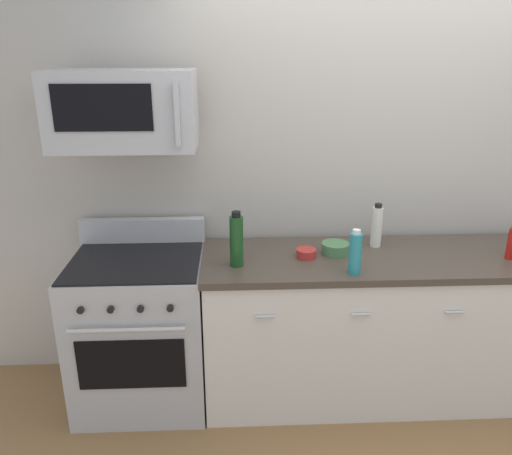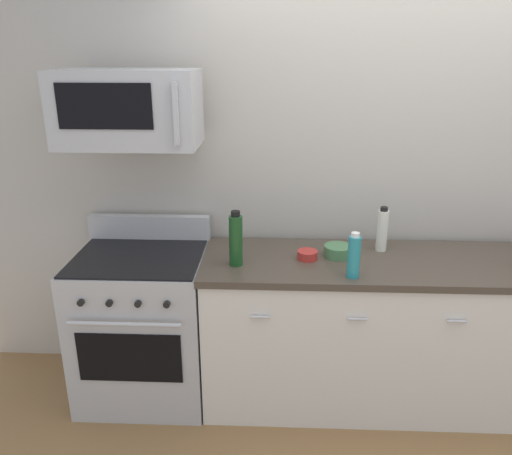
# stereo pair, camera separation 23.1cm
# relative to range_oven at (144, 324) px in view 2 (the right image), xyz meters

# --- Properties ---
(ground_plane) EXTENTS (6.36, 6.36, 0.00)m
(ground_plane) POSITION_rel_range_oven_xyz_m (1.48, -0.00, -0.47)
(ground_plane) COLOR olive
(back_wall) EXTENTS (5.30, 0.10, 2.70)m
(back_wall) POSITION_rel_range_oven_xyz_m (1.48, 0.41, 0.88)
(back_wall) COLOR #B7B2A8
(back_wall) RESTS_ON ground_plane
(counter_unit) EXTENTS (2.21, 0.66, 0.92)m
(counter_unit) POSITION_rel_range_oven_xyz_m (1.48, -0.00, -0.01)
(counter_unit) COLOR silver
(counter_unit) RESTS_ON ground_plane
(range_oven) EXTENTS (0.76, 0.69, 1.07)m
(range_oven) POSITION_rel_range_oven_xyz_m (0.00, 0.00, 0.00)
(range_oven) COLOR #B7BABF
(range_oven) RESTS_ON ground_plane
(microwave) EXTENTS (0.74, 0.44, 0.40)m
(microwave) POSITION_rel_range_oven_xyz_m (0.00, 0.04, 1.28)
(microwave) COLOR #B7BABF
(bottle_wine_green) EXTENTS (0.07, 0.07, 0.31)m
(bottle_wine_green) POSITION_rel_range_oven_xyz_m (0.57, -0.10, 0.60)
(bottle_wine_green) COLOR #19471E
(bottle_wine_green) RESTS_ON countertop_slab
(bottle_dish_soap) EXTENTS (0.07, 0.07, 0.25)m
(bottle_dish_soap) POSITION_rel_range_oven_xyz_m (1.20, -0.23, 0.57)
(bottle_dish_soap) COLOR teal
(bottle_dish_soap) RESTS_ON countertop_slab
(bottle_vinegar_white) EXTENTS (0.06, 0.06, 0.27)m
(bottle_vinegar_white) POSITION_rel_range_oven_xyz_m (1.42, 0.15, 0.58)
(bottle_vinegar_white) COLOR silver
(bottle_vinegar_white) RESTS_ON countertop_slab
(bowl_green_glaze) EXTENTS (0.16, 0.16, 0.07)m
(bowl_green_glaze) POSITION_rel_range_oven_xyz_m (1.15, 0.04, 0.49)
(bowl_green_glaze) COLOR #477A4C
(bowl_green_glaze) RESTS_ON countertop_slab
(bowl_red_small) EXTENTS (0.11, 0.11, 0.05)m
(bowl_red_small) POSITION_rel_range_oven_xyz_m (0.97, -0.00, 0.48)
(bowl_red_small) COLOR #B72D28
(bowl_red_small) RESTS_ON countertop_slab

